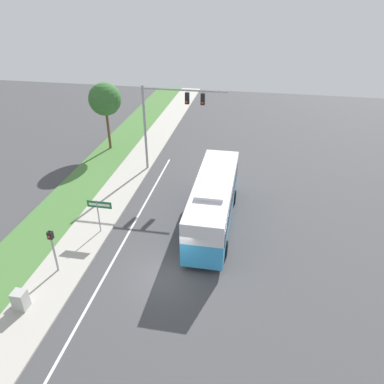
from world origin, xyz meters
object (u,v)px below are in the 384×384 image
at_px(pedestrian_signal, 52,245).
at_px(street_sign, 99,209).
at_px(signal_gantry, 167,113).
at_px(utility_cabinet, 20,300).
at_px(bus, 213,200).

height_order(pedestrian_signal, street_sign, pedestrian_signal).
height_order(signal_gantry, utility_cabinet, signal_gantry).
xyz_separation_m(bus, street_sign, (-7.05, -2.23, -0.14)).
bearing_deg(bus, signal_gantry, 122.93).
distance_m(bus, signal_gantry, 9.44).
distance_m(bus, pedestrian_signal, 10.21).
xyz_separation_m(pedestrian_signal, utility_cabinet, (-0.42, -2.92, -1.28)).
bearing_deg(utility_cabinet, signal_gantry, 77.54).
distance_m(signal_gantry, utility_cabinet, 17.62).
distance_m(signal_gantry, street_sign, 10.48).
xyz_separation_m(bus, utility_cabinet, (-8.48, -9.18, -1.31)).
bearing_deg(signal_gantry, street_sign, -103.07).
bearing_deg(street_sign, signal_gantry, 76.93).
bearing_deg(pedestrian_signal, signal_gantry, 76.65).
height_order(signal_gantry, street_sign, signal_gantry).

